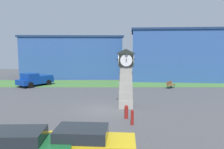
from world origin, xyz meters
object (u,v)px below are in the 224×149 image
Objects in this scene: bench at (171,84)px; bollard_near_tower at (132,117)px; car_by_building at (87,142)px; car_near_tower at (23,146)px; clock_tower at (126,78)px; bollard_mid_row at (127,112)px; pickup_truck at (35,79)px.

bollard_near_tower is at bearing -114.06° from bench.
bollard_near_tower is at bearing 59.98° from car_by_building.
car_near_tower reaches higher than bollard_near_tower.
clock_tower is 3.74m from bollard_mid_row.
bollard_near_tower is 1.05× the size of bollard_mid_row.
bollard_near_tower is at bearing 41.92° from car_near_tower.
bollard_mid_row is 0.20× the size of pickup_truck.
bollard_mid_row reaches higher than bench.
car_near_tower is at bearing -129.19° from bollard_mid_row.
pickup_truck is (-11.95, 11.51, -1.70)m from clock_tower.
clock_tower reaches higher than bench.
bench is at bearing -5.57° from pickup_truck.
car_near_tower is at bearing -171.35° from car_by_building.
pickup_truck reaches higher than bollard_mid_row.
clock_tower is at bearing 92.32° from bollard_near_tower.
bollard_mid_row is 0.23× the size of car_near_tower.
clock_tower reaches higher than bollard_mid_row.
clock_tower is at bearing -43.93° from pickup_truck.
car_by_building is at bearing -111.09° from bollard_mid_row.
bollard_mid_row is at bearing 102.48° from bollard_near_tower.
clock_tower is 9.40m from car_by_building.
bollard_near_tower is 0.67× the size of bench.
clock_tower is 4.85× the size of bollard_near_tower.
clock_tower reaches higher than pickup_truck.
car_near_tower is at bearing -72.12° from pickup_truck.
bench is at bearing 65.94° from bollard_near_tower.
pickup_truck is (-6.73, 20.85, 0.17)m from car_near_tower.
bench is at bearing 62.54° from bollard_mid_row.
bollard_mid_row is at bearing -92.39° from clock_tower.
pickup_truck is (-11.83, 14.59, 0.42)m from bollard_mid_row.
pickup_truck is at bearing 127.19° from bollard_near_tower.
car_near_tower is (-5.41, -4.86, 0.22)m from bollard_near_tower.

